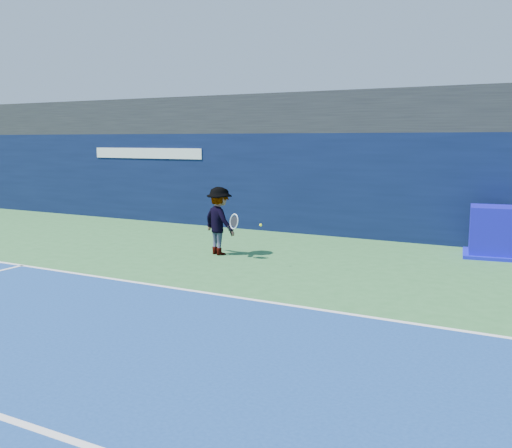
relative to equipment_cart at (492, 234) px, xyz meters
The scene contains 7 objects.
ground 10.06m from the equipment_cart, 114.71° to the right, with size 80.00×80.00×0.00m, color #326F36.
baseline 7.44m from the equipment_cart, 124.44° to the right, with size 24.00×0.10×0.01m, color white.
stadium_band 5.70m from the equipment_cart, 150.49° to the left, with size 36.00×3.00×1.20m, color black.
back_wall_assembly 4.52m from the equipment_cart, 161.87° to the left, with size 36.00×1.03×3.00m.
equipment_cart is the anchor object (origin of this frame).
tennis_player 6.64m from the equipment_cart, 153.96° to the right, with size 1.36×1.01×1.67m.
tennis_ball 5.77m from the equipment_cart, 139.62° to the right, with size 0.06×0.06×0.06m.
Camera 1 is at (5.54, -5.60, 2.82)m, focal length 40.00 mm.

